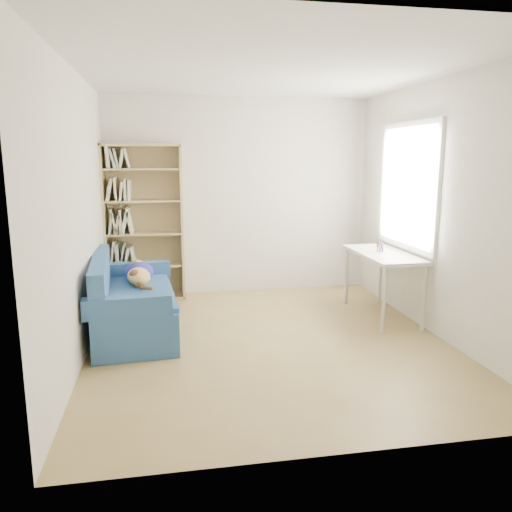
{
  "coord_description": "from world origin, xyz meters",
  "views": [
    {
      "loc": [
        -0.97,
        -4.66,
        1.81
      ],
      "look_at": [
        -0.1,
        0.14,
        0.85
      ],
      "focal_mm": 35.0,
      "sensor_mm": 36.0,
      "label": 1
    }
  ],
  "objects": [
    {
      "name": "bookshelf",
      "position": [
        -1.26,
        1.83,
        0.91
      ],
      "size": [
        0.99,
        0.31,
        1.98
      ],
      "color": "tan",
      "rests_on": "ground"
    },
    {
      "name": "pen_cup",
      "position": [
        1.44,
        0.64,
        0.81
      ],
      "size": [
        0.08,
        0.08,
        0.16
      ],
      "color": "white",
      "rests_on": "desk"
    },
    {
      "name": "desk",
      "position": [
        1.46,
        0.57,
        0.67
      ],
      "size": [
        0.55,
        1.2,
        0.75
      ],
      "color": "white",
      "rests_on": "ground"
    },
    {
      "name": "room_shell",
      "position": [
        0.1,
        0.03,
        1.64
      ],
      "size": [
        3.54,
        4.04,
        2.62
      ],
      "color": "silver",
      "rests_on": "ground"
    },
    {
      "name": "sofa",
      "position": [
        -1.37,
        0.54,
        0.31
      ],
      "size": [
        0.91,
        1.71,
        0.82
      ],
      "rotation": [
        0.0,
        0.0,
        0.07
      ],
      "color": "navy",
      "rests_on": "ground"
    },
    {
      "name": "ground",
      "position": [
        0.0,
        0.0,
        0.0
      ],
      "size": [
        4.0,
        4.0,
        0.0
      ],
      "primitive_type": "plane",
      "color": "olive",
      "rests_on": "ground"
    }
  ]
}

